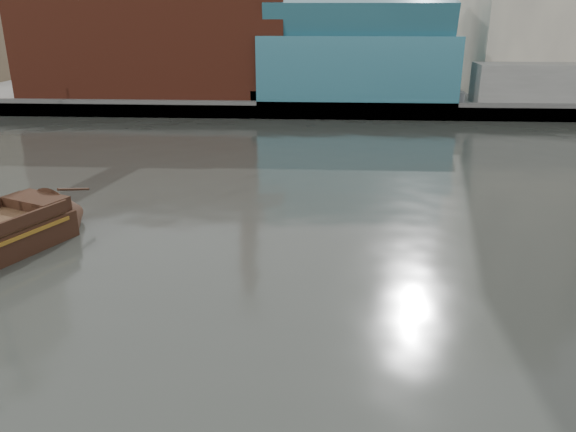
{
  "coord_description": "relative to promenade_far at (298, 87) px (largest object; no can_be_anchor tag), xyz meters",
  "views": [
    {
      "loc": [
        4.76,
        -22.51,
        15.57
      ],
      "look_at": [
        2.91,
        8.84,
        4.0
      ],
      "focal_mm": 35.0,
      "sensor_mm": 36.0,
      "label": 1
    }
  ],
  "objects": [
    {
      "name": "ground",
      "position": [
        0.0,
        -92.0,
        -1.0
      ],
      "size": [
        400.0,
        400.0,
        0.0
      ],
      "primitive_type": "plane",
      "color": "#262823",
      "rests_on": "ground"
    },
    {
      "name": "promenade_far",
      "position": [
        0.0,
        0.0,
        0.0
      ],
      "size": [
        220.0,
        60.0,
        2.0
      ],
      "primitive_type": "cube",
      "color": "slate",
      "rests_on": "ground"
    },
    {
      "name": "seawall",
      "position": [
        0.0,
        -29.5,
        0.3
      ],
      "size": [
        220.0,
        1.0,
        2.6
      ],
      "primitive_type": "cube",
      "color": "#4C4C49",
      "rests_on": "ground"
    }
  ]
}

